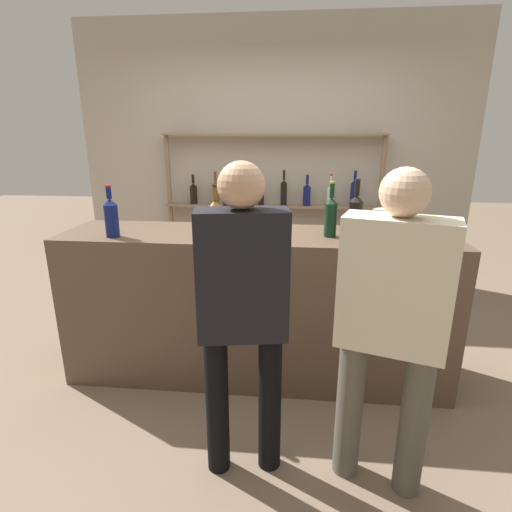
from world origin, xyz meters
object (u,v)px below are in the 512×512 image
at_px(customer_right, 391,317).
at_px(wine_glass, 242,222).
at_px(counter_bottle_1, 331,216).
at_px(counter_bottle_3, 215,216).
at_px(counter_bottle_0, 229,209).
at_px(ice_bucket, 392,226).
at_px(counter_bottle_4, 111,217).
at_px(customer_center, 243,304).
at_px(counter_bottle_2, 355,215).

bearing_deg(customer_right, wine_glass, 62.67).
height_order(counter_bottle_1, counter_bottle_3, counter_bottle_1).
distance_m(counter_bottle_1, customer_right, 0.93).
xyz_separation_m(counter_bottle_0, ice_bucket, (1.04, -0.29, -0.03)).
relative_size(counter_bottle_4, customer_right, 0.21).
distance_m(counter_bottle_0, counter_bottle_4, 0.77).
xyz_separation_m(counter_bottle_0, customer_center, (0.23, -1.05, -0.24)).
bearing_deg(wine_glass, counter_bottle_4, -177.28).
relative_size(counter_bottle_1, counter_bottle_2, 0.95).
relative_size(counter_bottle_4, wine_glass, 2.20).
bearing_deg(counter_bottle_1, wine_glass, -168.96).
bearing_deg(counter_bottle_1, counter_bottle_4, -173.90).
distance_m(customer_right, customer_center, 0.66).
bearing_deg(counter_bottle_4, counter_bottle_0, 27.11).
bearing_deg(customer_right, ice_bucket, 6.40).
xyz_separation_m(counter_bottle_2, customer_center, (-0.60, -0.82, -0.26)).
xyz_separation_m(counter_bottle_1, counter_bottle_3, (-0.74, -0.00, -0.01)).
xyz_separation_m(counter_bottle_2, counter_bottle_4, (-1.52, -0.13, -0.01)).
xyz_separation_m(counter_bottle_0, counter_bottle_1, (0.68, -0.21, 0.01)).
height_order(counter_bottle_0, counter_bottle_2, counter_bottle_2).
xyz_separation_m(counter_bottle_0, wine_glass, (0.13, -0.31, -0.02)).
height_order(wine_glass, ice_bucket, ice_bucket).
bearing_deg(wine_glass, counter_bottle_2, 7.11).
xyz_separation_m(counter_bottle_3, customer_center, (0.29, -0.84, -0.24)).
bearing_deg(counter_bottle_2, counter_bottle_0, 164.78).
distance_m(counter_bottle_0, counter_bottle_1, 0.71).
distance_m(counter_bottle_0, wine_glass, 0.34).
relative_size(counter_bottle_3, wine_glass, 2.14).
bearing_deg(customer_center, counter_bottle_1, -37.42).
relative_size(wine_glass, ice_bucket, 0.62).
xyz_separation_m(counter_bottle_2, counter_bottle_3, (-0.89, 0.02, -0.02)).
bearing_deg(counter_bottle_3, ice_bucket, -4.12).
height_order(counter_bottle_1, wine_glass, counter_bottle_1).
relative_size(counter_bottle_0, counter_bottle_4, 1.03).
bearing_deg(counter_bottle_1, counter_bottle_3, -179.72).
bearing_deg(wine_glass, customer_center, -82.12).
bearing_deg(customer_center, counter_bottle_2, -45.38).
height_order(counter_bottle_3, counter_bottle_4, counter_bottle_4).
distance_m(counter_bottle_4, ice_bucket, 1.73).
relative_size(counter_bottle_1, wine_glass, 2.35).
height_order(counter_bottle_2, wine_glass, counter_bottle_2).
distance_m(counter_bottle_2, counter_bottle_4, 1.53).
bearing_deg(counter_bottle_2, customer_center, -126.03).
height_order(counter_bottle_2, customer_center, customer_center).
relative_size(counter_bottle_3, counter_bottle_4, 0.98).
xyz_separation_m(counter_bottle_4, customer_right, (1.58, -0.71, -0.27)).
bearing_deg(customer_center, counter_bottle_0, 3.18).
relative_size(counter_bottle_1, counter_bottle_3, 1.10).
distance_m(wine_glass, customer_right, 1.10).
bearing_deg(counter_bottle_1, customer_center, -118.07).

